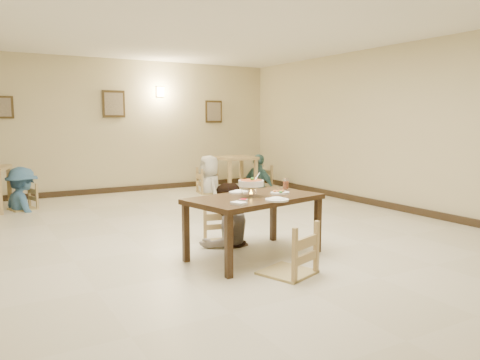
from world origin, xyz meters
TOP-DOWN VIEW (x-y plane):
  - floor at (0.00, 0.00)m, footprint 10.00×10.00m
  - ceiling at (0.00, 0.00)m, footprint 10.00×10.00m
  - wall_back at (0.00, 5.00)m, footprint 10.00×0.00m
  - wall_right at (4.00, 0.00)m, footprint 0.00×10.00m
  - baseboard_back at (0.00, 4.97)m, footprint 8.00×0.06m
  - baseboard_right at (3.97, 0.00)m, footprint 0.06×10.00m
  - picture_b at (0.10, 4.96)m, footprint 0.50×0.04m
  - picture_c at (2.60, 4.96)m, footprint 0.45×0.04m
  - wall_sconce at (1.20, 4.96)m, footprint 0.16×0.05m
  - main_table at (0.16, -0.89)m, footprint 1.73×1.20m
  - chair_far at (0.10, -0.15)m, footprint 0.43×0.43m
  - chair_near at (0.14, -1.61)m, footprint 0.51×0.51m
  - main_diner at (0.14, -0.21)m, footprint 0.90×0.75m
  - curry_warmer at (0.13, -0.88)m, footprint 0.34×0.30m
  - rice_plate_far at (0.13, -0.57)m, footprint 0.26×0.26m
  - rice_plate_near at (0.22, -1.28)m, footprint 0.27×0.27m
  - fried_plate at (0.55, -0.88)m, footprint 0.25×0.25m
  - chili_dish at (-0.10, -1.09)m, footprint 0.10×0.10m
  - napkin_cutlery at (-0.27, -1.27)m, footprint 0.19×0.25m
  - drink_glass at (0.82, -0.63)m, footprint 0.07×0.07m
  - bg_table_right at (2.58, 3.81)m, footprint 0.82×0.82m
  - bg_chair_lr at (-1.96, 3.80)m, footprint 0.43×0.43m
  - bg_chair_rl at (1.91, 3.84)m, footprint 0.50×0.50m
  - bg_chair_rr at (3.25, 3.86)m, footprint 0.50×0.50m
  - bg_diner_b at (-1.96, 3.80)m, footprint 0.90×1.16m
  - bg_diner_c at (1.91, 3.84)m, footprint 0.61×0.88m
  - bg_diner_d at (3.25, 3.86)m, footprint 0.64×1.04m

SIDE VIEW (x-z plane):
  - floor at x=0.00m, z-range 0.00..0.00m
  - baseboard_back at x=0.00m, z-range 0.00..0.12m
  - baseboard_right at x=3.97m, z-range 0.00..0.12m
  - bg_chair_lr at x=-1.96m, z-range 0.00..0.91m
  - chair_far at x=0.10m, z-range 0.00..0.91m
  - bg_chair_rr at x=3.25m, z-range 0.00..1.06m
  - bg_chair_rl at x=1.91m, z-range 0.00..1.07m
  - chair_near at x=0.14m, z-range 0.00..1.08m
  - main_table at x=0.16m, z-range 0.29..1.03m
  - bg_table_right at x=2.58m, z-range 0.26..1.06m
  - chili_dish at x=-0.10m, z-range 0.74..0.76m
  - rice_plate_far at x=0.13m, z-range 0.73..0.78m
  - rice_plate_near at x=0.22m, z-range 0.73..0.79m
  - napkin_cutlery at x=-0.27m, z-range 0.74..0.77m
  - fried_plate at x=0.55m, z-range 0.73..0.79m
  - bg_diner_b at x=-1.96m, z-range 0.00..1.59m
  - drink_glass at x=0.82m, z-range 0.74..0.88m
  - main_diner at x=0.14m, z-range 0.00..1.65m
  - bg_diner_d at x=3.25m, z-range 0.00..1.66m
  - bg_diner_c at x=1.91m, z-range 0.00..1.71m
  - curry_warmer at x=0.13m, z-range 0.77..1.04m
  - wall_back at x=0.00m, z-range -3.50..6.50m
  - wall_right at x=4.00m, z-range -3.50..6.50m
  - picture_c at x=2.60m, z-range 1.57..2.12m
  - picture_b at x=0.10m, z-range 1.70..2.30m
  - wall_sconce at x=1.20m, z-range 2.19..2.41m
  - ceiling at x=0.00m, z-range 3.00..3.00m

